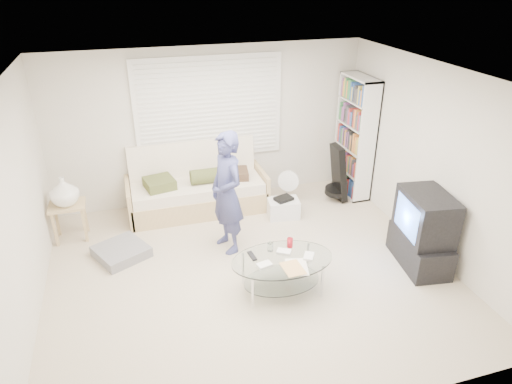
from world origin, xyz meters
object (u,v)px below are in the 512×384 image
object	(u,v)px
bookshelf	(355,137)
tv_unit	(423,231)
coffee_table	(282,265)
futon_sofa	(197,189)

from	to	relation	value
bookshelf	tv_unit	bearing A→B (deg)	-93.27
coffee_table	futon_sofa	bearing A→B (deg)	104.68
futon_sofa	coffee_table	world-z (taller)	futon_sofa
bookshelf	coffee_table	world-z (taller)	bookshelf
tv_unit	coffee_table	size ratio (longest dim) A/B	0.82
bookshelf	coffee_table	bearing A→B (deg)	-132.93
futon_sofa	coffee_table	xyz separation A→B (m)	(0.61, -2.33, 0.02)
futon_sofa	tv_unit	size ratio (longest dim) A/B	2.13
coffee_table	tv_unit	bearing A→B (deg)	0.05
bookshelf	coffee_table	xyz separation A→B (m)	(-2.04, -2.19, -0.63)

